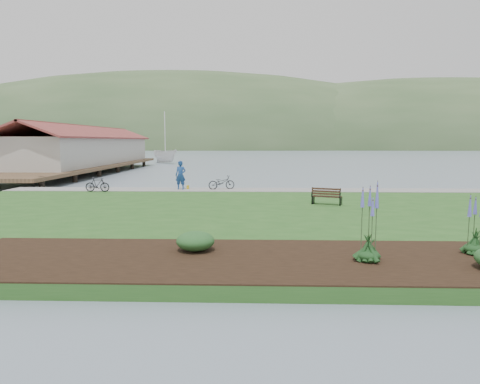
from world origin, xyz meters
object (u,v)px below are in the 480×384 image
at_px(park_bench, 327,196).
at_px(person, 181,173).
at_px(bicycle_a, 222,183).
at_px(sailboat, 166,163).

bearing_deg(park_bench, person, 164.20).
xyz_separation_m(person, bicycle_a, (2.72, 0.21, -0.67)).
bearing_deg(person, sailboat, 110.58).
height_order(person, bicycle_a, person).
relative_size(person, bicycle_a, 1.27).
height_order(person, sailboat, sailboat).
height_order(park_bench, bicycle_a, bicycle_a).
relative_size(park_bench, sailboat, 0.06).
distance_m(person, bicycle_a, 2.81).
xyz_separation_m(park_bench, sailboat, (-18.20, 47.98, -0.85)).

